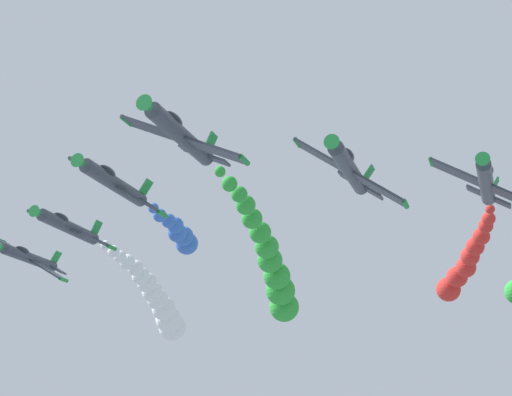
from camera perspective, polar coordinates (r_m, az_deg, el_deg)
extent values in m
cylinder|color=#333842|center=(52.72, -5.29, 4.39)|extent=(1.45, 9.00, 1.45)
cone|color=#1E8438|center=(48.43, -7.64, 6.46)|extent=(1.38, 1.20, 1.38)
cube|color=#333842|center=(53.04, -5.16, 4.14)|extent=(8.48, 1.90, 3.90)
cylinder|color=#1E8438|center=(50.98, -0.85, 2.72)|extent=(0.48, 1.40, 0.48)
cylinder|color=#1E8438|center=(55.41, -9.14, 5.43)|extent=(0.48, 1.40, 0.48)
cube|color=#333842|center=(56.19, -3.68, 3.03)|extent=(3.55, 1.20, 1.71)
cube|color=#1E8438|center=(56.44, -3.28, 3.84)|extent=(0.78, 1.10, 1.52)
ellipsoid|color=black|center=(51.28, -5.85, 5.58)|extent=(1.02, 2.20, 0.96)
sphere|color=green|center=(58.96, -2.57, 1.89)|extent=(0.83, 0.83, 0.83)
sphere|color=green|center=(60.85, -1.89, 1.01)|extent=(1.22, 1.22, 1.22)
sphere|color=green|center=(62.77, -1.20, 0.27)|extent=(1.32, 1.32, 1.32)
sphere|color=green|center=(64.76, -0.74, -0.50)|extent=(1.62, 1.62, 1.62)
sphere|color=green|center=(66.67, -0.29, -1.46)|extent=(1.76, 1.76, 1.76)
sphere|color=green|center=(68.52, 0.29, -2.45)|extent=(1.90, 1.90, 1.90)
sphere|color=green|center=(70.41, 0.77, -3.47)|extent=(2.13, 2.13, 2.13)
sphere|color=green|center=(72.41, 0.99, -4.43)|extent=(2.29, 2.29, 2.29)
sphere|color=green|center=(74.26, 1.49, -5.54)|extent=(2.52, 2.52, 2.52)
sphere|color=green|center=(76.24, 1.74, -6.57)|extent=(2.80, 2.80, 2.80)
sphere|color=green|center=(78.20, 2.01, -7.72)|extent=(2.88, 2.88, 2.88)
cylinder|color=#333842|center=(56.62, 6.63, 2.04)|extent=(1.53, 9.00, 1.53)
cone|color=#1E8438|center=(51.91, 5.52, 3.78)|extent=(1.46, 1.20, 1.46)
cube|color=#333842|center=(56.97, 6.66, 1.83)|extent=(7.61, 1.90, 5.47)
cylinder|color=#1E8438|center=(55.63, 10.54, -0.41)|extent=(0.50, 1.40, 0.50)
cylinder|color=#1E8438|center=(58.65, 2.97, 3.94)|extent=(0.50, 1.40, 0.50)
cube|color=#333842|center=(60.36, 7.41, 0.90)|extent=(3.20, 1.20, 2.35)
cube|color=#1E8438|center=(60.60, 7.89, 1.59)|extent=(1.04, 1.10, 1.39)
ellipsoid|color=black|center=(55.03, 6.54, 3.04)|extent=(1.06, 2.20, 1.03)
cylinder|color=#333842|center=(62.11, -9.95, 0.98)|extent=(1.52, 9.00, 1.52)
cone|color=#1E8438|center=(57.89, -12.27, 2.45)|extent=(1.44, 1.20, 1.44)
cube|color=#333842|center=(62.45, -9.83, 0.80)|extent=(7.82, 1.90, 5.15)
cylinder|color=#1E8438|center=(60.09, -6.68, -1.12)|extent=(0.50, 1.40, 0.50)
cylinder|color=#1E8438|center=(65.05, -12.75, 2.57)|extent=(0.50, 1.40, 0.50)
cube|color=#333842|center=(65.51, -8.33, 0.00)|extent=(3.29, 1.20, 2.21)
cube|color=#1E8438|center=(65.61, -7.87, 0.66)|extent=(0.99, 1.10, 1.42)
ellipsoid|color=black|center=(60.62, -10.49, 1.88)|extent=(1.05, 2.20, 1.02)
sphere|color=blue|center=(68.01, -7.27, -0.72)|extent=(0.89, 0.89, 0.89)
sphere|color=blue|center=(69.76, -6.84, -1.23)|extent=(1.18, 1.18, 1.18)
sphere|color=blue|center=(71.44, -6.22, -1.61)|extent=(1.29, 1.29, 1.29)
sphere|color=blue|center=(73.21, -5.73, -1.93)|extent=(1.51, 1.51, 1.51)
sphere|color=blue|center=(75.09, -5.60, -2.47)|extent=(1.77, 1.77, 1.77)
sphere|color=blue|center=(76.90, -5.17, -2.71)|extent=(1.92, 1.92, 1.92)
sphere|color=blue|center=(78.70, -4.92, -3.23)|extent=(2.19, 2.19, 2.19)
cylinder|color=#333842|center=(63.76, 16.00, 1.05)|extent=(1.51, 9.00, 1.51)
cone|color=#1E8438|center=(58.91, 15.79, 2.51)|extent=(1.43, 1.20, 1.43)
cube|color=#333842|center=(64.12, 15.98, 0.87)|extent=(8.01, 1.90, 4.83)
cylinder|color=#1E8438|center=(65.03, 12.33, 2.52)|extent=(0.49, 1.40, 0.49)
cube|color=#333842|center=(67.60, 16.16, 0.09)|extent=(3.36, 1.20, 2.09)
cube|color=#1E8438|center=(67.92, 16.50, 0.74)|extent=(0.93, 1.10, 1.45)
ellipsoid|color=black|center=(62.17, 16.13, 1.94)|extent=(1.04, 2.20, 1.01)
sphere|color=red|center=(70.75, 16.25, -0.76)|extent=(0.81, 0.81, 0.81)
sphere|color=red|center=(72.93, 16.15, -1.41)|extent=(1.21, 1.21, 1.21)
sphere|color=red|center=(75.16, 15.97, -1.90)|extent=(1.33, 1.33, 1.33)
sphere|color=red|center=(77.32, 15.67, -2.64)|extent=(1.62, 1.62, 1.62)
sphere|color=red|center=(79.50, 15.26, -3.34)|extent=(1.79, 1.79, 1.79)
sphere|color=red|center=(81.69, 14.93, -4.00)|extent=(1.89, 1.89, 1.89)
sphere|color=red|center=(83.85, 14.65, -4.78)|extent=(2.07, 2.07, 2.07)
sphere|color=red|center=(86.08, 14.06, -5.44)|extent=(2.20, 2.20, 2.20)
sphere|color=red|center=(88.27, 13.48, -6.31)|extent=(2.61, 2.61, 2.61)
cylinder|color=#333842|center=(74.21, -13.10, -2.05)|extent=(1.46, 9.00, 1.46)
cone|color=#1E8438|center=(70.05, -15.20, -1.02)|extent=(1.39, 1.20, 1.39)
cube|color=#333842|center=(74.54, -12.97, -2.20)|extent=(8.42, 1.90, 4.05)
cylinder|color=#1E8438|center=(72.08, -10.21, -3.46)|extent=(0.48, 1.40, 0.48)
cylinder|color=#1E8438|center=(77.21, -15.55, -1.02)|extent=(0.48, 1.40, 0.48)
cube|color=#333842|center=(77.56, -11.59, -2.75)|extent=(3.52, 1.20, 1.77)
cube|color=#1E8438|center=(77.66, -11.27, -2.16)|extent=(0.80, 1.10, 1.51)
ellipsoid|color=black|center=(72.74, -13.65, -1.35)|extent=(1.02, 2.20, 0.97)
sphere|color=white|center=(79.87, -10.61, -3.33)|extent=(1.00, 1.00, 1.00)
sphere|color=white|center=(81.39, -10.06, -3.74)|extent=(1.20, 1.20, 1.20)
sphere|color=white|center=(82.98, -9.61, -4.12)|extent=(1.28, 1.28, 1.28)
sphere|color=white|center=(84.52, -9.10, -4.50)|extent=(1.62, 1.62, 1.62)
sphere|color=white|center=(86.00, -8.54, -4.93)|extent=(1.72, 1.72, 1.72)
sphere|color=white|center=(87.56, -8.16, -5.49)|extent=(1.96, 1.96, 1.96)
sphere|color=white|center=(89.11, -7.73, -5.95)|extent=(2.23, 2.23, 2.23)
sphere|color=white|center=(90.63, -7.35, -6.60)|extent=(2.35, 2.35, 2.35)
sphere|color=white|center=(92.21, -6.99, -7.12)|extent=(2.43, 2.43, 2.43)
sphere|color=white|center=(93.69, -6.55, -7.77)|extent=(2.77, 2.77, 2.77)
sphere|color=white|center=(95.22, -6.23, -8.54)|extent=(3.02, 3.02, 3.02)
sphere|color=white|center=(96.86, -5.96, -9.07)|extent=(3.25, 3.25, 3.25)
cylinder|color=#333842|center=(86.61, -15.74, -4.12)|extent=(1.51, 9.00, 1.51)
cone|color=#1E8438|center=(82.52, -17.66, -3.35)|extent=(1.43, 1.20, 1.43)
cube|color=#333842|center=(86.95, -15.63, -4.24)|extent=(8.02, 1.90, 4.83)
cylinder|color=#1E8438|center=(84.40, -13.49, -5.65)|extent=(0.49, 1.40, 0.49)
cylinder|color=#1E8438|center=(89.66, -17.64, -2.90)|extent=(0.49, 1.40, 0.49)
cube|color=#333842|center=(89.89, -14.34, -4.65)|extent=(3.37, 1.20, 2.08)
cube|color=#1E8438|center=(89.89, -14.02, -4.16)|extent=(0.93, 1.10, 1.45)
ellipsoid|color=black|center=(85.11, -16.23, -3.57)|extent=(1.04, 2.20, 1.01)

